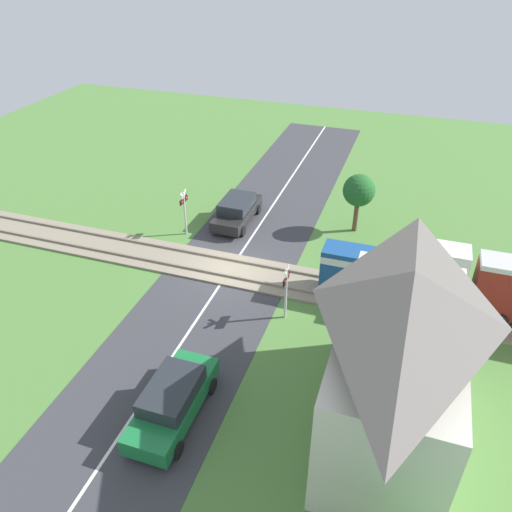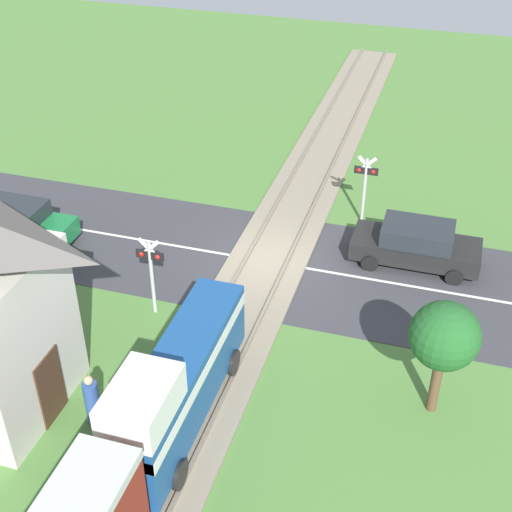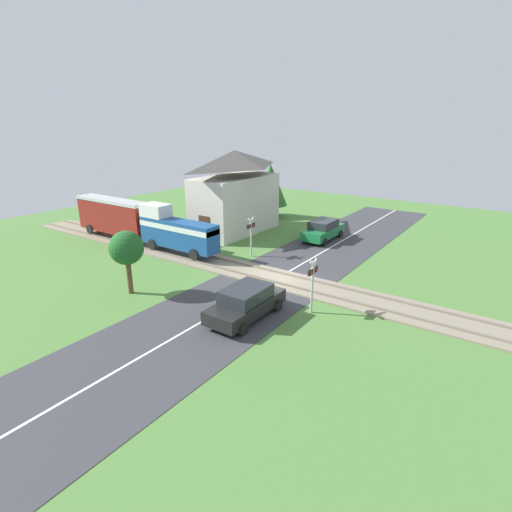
{
  "view_description": "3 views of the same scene",
  "coord_description": "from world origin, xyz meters",
  "px_view_note": "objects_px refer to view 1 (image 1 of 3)",
  "views": [
    {
      "loc": [
        19.88,
        8.12,
        14.93
      ],
      "look_at": [
        0.0,
        1.45,
        1.2
      ],
      "focal_mm": 35.0,
      "sensor_mm": 36.0,
      "label": 1
    },
    {
      "loc": [
        -5.68,
        20.14,
        14.44
      ],
      "look_at": [
        0.0,
        1.45,
        1.2
      ],
      "focal_mm": 50.0,
      "sensor_mm": 36.0,
      "label": 2
    },
    {
      "loc": [
        -18.91,
        -11.7,
        8.95
      ],
      "look_at": [
        0.0,
        1.45,
        1.2
      ],
      "focal_mm": 28.0,
      "sensor_mm": 36.0,
      "label": 3
    }
  ],
  "objects_px": {
    "train": "(484,285)",
    "crossing_signal_west_approach": "(184,206)",
    "car_near_crossing": "(237,210)",
    "car_far_side": "(173,400)",
    "station_building": "(396,359)",
    "crossing_signal_east_approach": "(286,286)",
    "pedestrian_by_station": "(395,322)"
  },
  "relations": [
    {
      "from": "train",
      "to": "crossing_signal_west_approach",
      "type": "xyz_separation_m",
      "value": [
        -2.71,
        -15.79,
        -0.06
      ]
    },
    {
      "from": "car_near_crossing",
      "to": "crossing_signal_west_approach",
      "type": "relative_size",
      "value": 1.59
    },
    {
      "from": "car_near_crossing",
      "to": "car_far_side",
      "type": "relative_size",
      "value": 0.98
    },
    {
      "from": "car_near_crossing",
      "to": "station_building",
      "type": "distance_m",
      "value": 16.2
    },
    {
      "from": "car_near_crossing",
      "to": "car_far_side",
      "type": "distance_m",
      "value": 14.62
    },
    {
      "from": "car_far_side",
      "to": "crossing_signal_west_approach",
      "type": "relative_size",
      "value": 1.63
    },
    {
      "from": "train",
      "to": "crossing_signal_east_approach",
      "type": "xyz_separation_m",
      "value": [
        2.71,
        -8.27,
        -0.06
      ]
    },
    {
      "from": "train",
      "to": "car_near_crossing",
      "type": "relative_size",
      "value": 3.16
    },
    {
      "from": "crossing_signal_west_approach",
      "to": "pedestrian_by_station",
      "type": "relative_size",
      "value": 1.73
    },
    {
      "from": "car_far_side",
      "to": "crossing_signal_east_approach",
      "type": "height_order",
      "value": "crossing_signal_east_approach"
    },
    {
      "from": "crossing_signal_east_approach",
      "to": "pedestrian_by_station",
      "type": "xyz_separation_m",
      "value": [
        -0.36,
        4.83,
        -1.07
      ]
    },
    {
      "from": "car_near_crossing",
      "to": "car_far_side",
      "type": "xyz_separation_m",
      "value": [
        14.33,
        2.88,
        0.02
      ]
    },
    {
      "from": "crossing_signal_west_approach",
      "to": "station_building",
      "type": "bearing_deg",
      "value": 51.05
    },
    {
      "from": "pedestrian_by_station",
      "to": "station_building",
      "type": "bearing_deg",
      "value": 1.54
    },
    {
      "from": "crossing_signal_west_approach",
      "to": "car_near_crossing",
      "type": "bearing_deg",
      "value": 134.45
    },
    {
      "from": "crossing_signal_east_approach",
      "to": "pedestrian_by_station",
      "type": "relative_size",
      "value": 1.73
    },
    {
      "from": "car_near_crossing",
      "to": "crossing_signal_west_approach",
      "type": "distance_m",
      "value": 3.4
    },
    {
      "from": "crossing_signal_east_approach",
      "to": "station_building",
      "type": "relative_size",
      "value": 0.33
    },
    {
      "from": "station_building",
      "to": "crossing_signal_east_approach",
      "type": "bearing_deg",
      "value": -133.26
    },
    {
      "from": "crossing_signal_west_approach",
      "to": "crossing_signal_east_approach",
      "type": "distance_m",
      "value": 9.27
    },
    {
      "from": "car_near_crossing",
      "to": "crossing_signal_east_approach",
      "type": "height_order",
      "value": "crossing_signal_east_approach"
    },
    {
      "from": "crossing_signal_west_approach",
      "to": "pedestrian_by_station",
      "type": "xyz_separation_m",
      "value": [
        5.06,
        12.35,
        -1.07
      ]
    },
    {
      "from": "car_far_side",
      "to": "crossing_signal_west_approach",
      "type": "bearing_deg",
      "value": -156.67
    },
    {
      "from": "train",
      "to": "pedestrian_by_station",
      "type": "relative_size",
      "value": 8.69
    },
    {
      "from": "pedestrian_by_station",
      "to": "car_near_crossing",
      "type": "bearing_deg",
      "value": -126.19
    },
    {
      "from": "car_near_crossing",
      "to": "crossing_signal_east_approach",
      "type": "bearing_deg",
      "value": 34.04
    },
    {
      "from": "car_near_crossing",
      "to": "crossing_signal_east_approach",
      "type": "xyz_separation_m",
      "value": [
        7.7,
        5.2,
        0.99
      ]
    },
    {
      "from": "car_far_side",
      "to": "crossing_signal_east_approach",
      "type": "relative_size",
      "value": 1.63
    },
    {
      "from": "train",
      "to": "car_near_crossing",
      "type": "distance_m",
      "value": 14.4
    },
    {
      "from": "train",
      "to": "crossing_signal_west_approach",
      "type": "height_order",
      "value": "train"
    },
    {
      "from": "crossing_signal_west_approach",
      "to": "crossing_signal_east_approach",
      "type": "xyz_separation_m",
      "value": [
        5.42,
        7.52,
        0.0
      ]
    },
    {
      "from": "train",
      "to": "pedestrian_by_station",
      "type": "height_order",
      "value": "train"
    }
  ]
}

